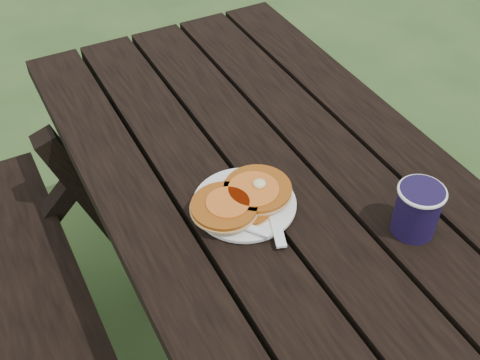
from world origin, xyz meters
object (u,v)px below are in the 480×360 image
picnic_table (310,340)px  pancake_stack (242,198)px  coffee_cup (418,208)px  plate (244,204)px

picnic_table → pancake_stack: bearing=129.8°
pancake_stack → coffee_cup: coffee_cup is taller
picnic_table → pancake_stack: size_ratio=8.25×
plate → pancake_stack: size_ratio=0.94×
pancake_stack → coffee_cup: size_ratio=2.05×
picnic_table → plate: plate is taller
plate → picnic_table: bearing=-51.5°
picnic_table → plate: (-0.11, 0.14, 0.39)m
plate → coffee_cup: size_ratio=1.92×
pancake_stack → plate: bearing=5.9°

